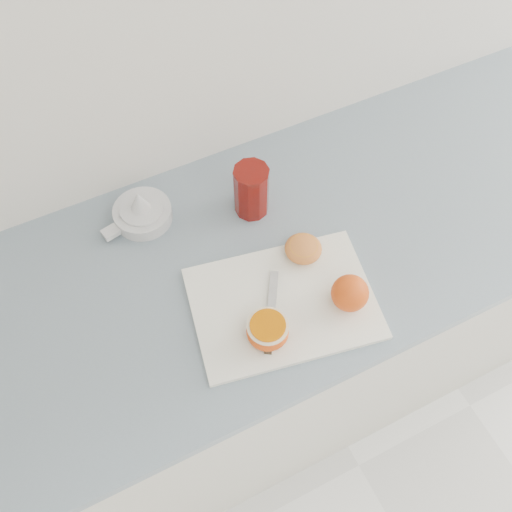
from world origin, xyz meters
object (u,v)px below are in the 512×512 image
object	(u,v)px
red_tumbler	(251,192)
half_orange	(268,331)
citrus_juicer	(142,212)
counter	(251,341)
cutting_board	(283,303)

from	to	relation	value
red_tumbler	half_orange	bearing A→B (deg)	-110.47
citrus_juicer	counter	bearing A→B (deg)	-48.95
cutting_board	citrus_juicer	distance (m)	0.37
citrus_juicer	half_orange	bearing A→B (deg)	-72.97
cutting_board	half_orange	world-z (taller)	half_orange
citrus_juicer	red_tumbler	xyz separation A→B (m)	(0.23, -0.08, 0.04)
cutting_board	red_tumbler	distance (m)	0.26
cutting_board	half_orange	xyz separation A→B (m)	(-0.06, -0.05, 0.03)
half_orange	red_tumbler	distance (m)	0.32
citrus_juicer	red_tumbler	distance (m)	0.25
red_tumbler	cutting_board	bearing A→B (deg)	-101.31
cutting_board	citrus_juicer	bearing A→B (deg)	118.63
counter	red_tumbler	distance (m)	0.52
counter	citrus_juicer	distance (m)	0.53
red_tumbler	counter	bearing A→B (deg)	-117.66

